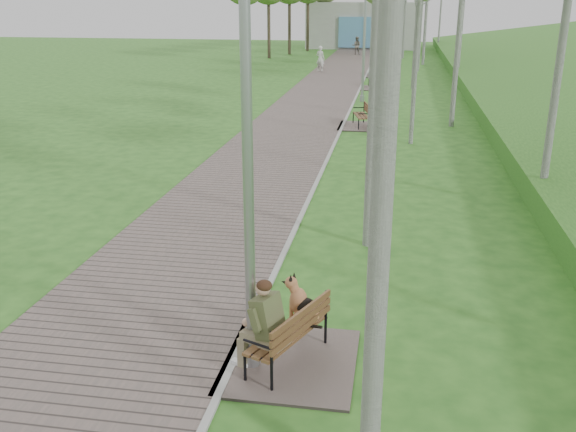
# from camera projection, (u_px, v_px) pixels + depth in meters

# --- Properties ---
(ground) EXTENTS (120.00, 120.00, 0.00)m
(ground) POSITION_uv_depth(u_px,v_px,m) (276.00, 271.00, 11.40)
(ground) COLOR #295C1D
(ground) RESTS_ON ground
(walkway) EXTENTS (3.50, 67.00, 0.04)m
(walkway) POSITION_uv_depth(u_px,v_px,m) (322.00, 93.00, 31.70)
(walkway) COLOR #60544E
(walkway) RESTS_ON ground
(kerb) EXTENTS (0.10, 67.00, 0.05)m
(kerb) POSITION_uv_depth(u_px,v_px,m) (357.00, 94.00, 31.42)
(kerb) COLOR #999993
(kerb) RESTS_ON ground
(building_north) EXTENTS (10.00, 5.20, 4.00)m
(building_north) POSITION_uv_depth(u_px,v_px,m) (363.00, 25.00, 58.47)
(building_north) COLOR #9E9E99
(building_north) RESTS_ON ground
(bench_main) EXTENTS (1.73, 1.92, 1.51)m
(bench_main) POSITION_uv_depth(u_px,v_px,m) (283.00, 336.00, 8.38)
(bench_main) COLOR #60544E
(bench_main) RESTS_ON ground
(bench_second) EXTENTS (1.71, 1.90, 1.05)m
(bench_second) POSITION_uv_depth(u_px,v_px,m) (361.00, 122.00, 23.70)
(bench_second) COLOR #60544E
(bench_second) RESTS_ON ground
(bench_third) EXTENTS (1.73, 1.93, 1.06)m
(bench_third) POSITION_uv_depth(u_px,v_px,m) (377.00, 85.00, 33.37)
(bench_third) COLOR #60544E
(bench_third) RESTS_ON ground
(bench_far) EXTENTS (1.57, 1.75, 0.96)m
(bench_far) POSITION_uv_depth(u_px,v_px,m) (378.00, 73.00, 38.44)
(bench_far) COLOR #60544E
(bench_far) RESTS_ON ground
(lamp_post_near) EXTENTS (0.22, 0.22, 5.60)m
(lamp_post_near) POSITION_uv_depth(u_px,v_px,m) (248.00, 175.00, 7.61)
(lamp_post_near) COLOR #94969B
(lamp_post_near) RESTS_ON ground
(lamp_post_second) EXTENTS (0.20, 0.20, 5.12)m
(lamp_post_second) POSITION_uv_depth(u_px,v_px,m) (364.00, 48.00, 28.56)
(lamp_post_second) COLOR #94969B
(lamp_post_second) RESTS_ON ground
(lamp_post_third) EXTENTS (0.22, 0.22, 5.81)m
(lamp_post_third) POSITION_uv_depth(u_px,v_px,m) (372.00, 30.00, 36.65)
(lamp_post_third) COLOR #94969B
(lamp_post_third) RESTS_ON ground
(lamp_post_far) EXTENTS (0.21, 0.21, 5.34)m
(lamp_post_far) POSITION_uv_depth(u_px,v_px,m) (383.00, 21.00, 54.59)
(lamp_post_far) COLOR #94969B
(lamp_post_far) RESTS_ON ground
(pedestrian_near) EXTENTS (0.69, 0.59, 1.59)m
(pedestrian_near) POSITION_uv_depth(u_px,v_px,m) (320.00, 59.00, 40.62)
(pedestrian_near) COLOR silver
(pedestrian_near) RESTS_ON ground
(pedestrian_far) EXTENTS (0.71, 0.56, 1.45)m
(pedestrian_far) POSITION_uv_depth(u_px,v_px,m) (356.00, 46.00, 51.73)
(pedestrian_far) COLOR gray
(pedestrian_far) RESTS_ON ground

